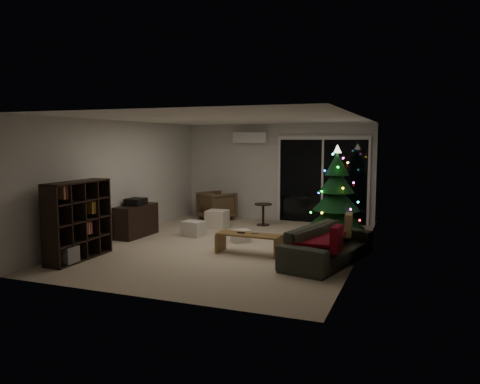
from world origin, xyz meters
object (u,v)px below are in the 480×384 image
(bookshelf, at_px, (70,220))
(media_cabinet, at_px, (136,221))
(coffee_table, at_px, (249,244))
(armchair, at_px, (217,205))
(sofa, at_px, (328,245))
(christmas_tree, at_px, (336,192))

(bookshelf, relative_size, media_cabinet, 1.26)
(bookshelf, height_order, coffee_table, bookshelf)
(armchair, xyz_separation_m, sofa, (3.54, -3.31, -0.06))
(coffee_table, relative_size, christmas_tree, 0.60)
(bookshelf, distance_m, sofa, 4.53)
(armchair, bearing_deg, christmas_tree, -169.18)
(media_cabinet, height_order, coffee_table, media_cabinet)
(armchair, height_order, sofa, armchair)
(sofa, relative_size, coffee_table, 1.78)
(media_cabinet, height_order, christmas_tree, christmas_tree)
(coffee_table, height_order, christmas_tree, christmas_tree)
(bookshelf, xyz_separation_m, coffee_table, (2.83, 1.43, -0.50))
(armchair, xyz_separation_m, coffee_table, (2.07, -3.23, -0.18))
(sofa, bearing_deg, media_cabinet, 95.38)
(bookshelf, xyz_separation_m, christmas_tree, (4.08, 3.44, 0.30))
(bookshelf, height_order, sofa, bookshelf)
(bookshelf, distance_m, armchair, 4.74)
(armchair, bearing_deg, sofa, 168.02)
(bookshelf, distance_m, christmas_tree, 5.35)
(media_cabinet, bearing_deg, christmas_tree, 21.14)
(bookshelf, height_order, armchair, bookshelf)
(bookshelf, bearing_deg, armchair, 102.39)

